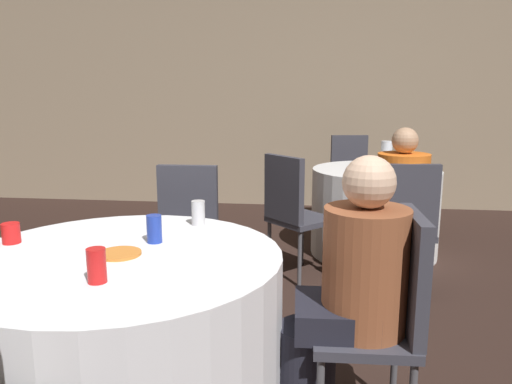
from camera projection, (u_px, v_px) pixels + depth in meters
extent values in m
cube|color=gray|center=(270.00, 90.00, 5.94)|extent=(16.00, 0.06, 2.80)
cylinder|color=silver|center=(126.00, 339.00, 2.09)|extent=(1.31, 1.31, 0.74)
cylinder|color=white|center=(374.00, 212.00, 4.27)|extent=(1.07, 1.07, 0.74)
cube|color=#383842|center=(362.00, 333.00, 2.00)|extent=(0.41, 0.41, 0.04)
cube|color=#383842|center=(412.00, 273.00, 1.93)|extent=(0.06, 0.38, 0.48)
cylinder|color=#4C4C51|center=(317.00, 361.00, 2.22)|extent=(0.03, 0.03, 0.42)
cylinder|color=#4C4C51|center=(394.00, 364.00, 2.19)|extent=(0.03, 0.03, 0.42)
cube|color=#383842|center=(182.00, 250.00, 3.03)|extent=(0.41, 0.41, 0.04)
cube|color=#383842|center=(188.00, 202.00, 3.15)|extent=(0.38, 0.06, 0.48)
cylinder|color=#4C4C51|center=(205.00, 298.00, 2.89)|extent=(0.03, 0.03, 0.42)
cylinder|color=#4C4C51|center=(148.00, 296.00, 2.92)|extent=(0.03, 0.03, 0.42)
cylinder|color=#4C4C51|center=(215.00, 277.00, 3.22)|extent=(0.03, 0.03, 0.42)
cylinder|color=#4C4C51|center=(164.00, 275.00, 3.26)|extent=(0.03, 0.03, 0.42)
cube|color=#383842|center=(400.00, 232.00, 3.42)|extent=(0.43, 0.43, 0.04)
cube|color=#383842|center=(409.00, 201.00, 3.20)|extent=(0.38, 0.08, 0.48)
cylinder|color=#4C4C51|center=(369.00, 255.00, 3.64)|extent=(0.03, 0.03, 0.42)
cylinder|color=#4C4C51|center=(415.00, 256.00, 3.63)|extent=(0.03, 0.03, 0.42)
cylinder|color=#4C4C51|center=(378.00, 272.00, 3.31)|extent=(0.03, 0.03, 0.42)
cylinder|color=#4C4C51|center=(430.00, 272.00, 3.30)|extent=(0.03, 0.03, 0.42)
cube|color=#383842|center=(301.00, 220.00, 3.75)|extent=(0.57, 0.57, 0.04)
cube|color=#383842|center=(284.00, 189.00, 3.59)|extent=(0.30, 0.31, 0.48)
cylinder|color=#4C4C51|center=(302.00, 239.00, 4.03)|extent=(0.03, 0.03, 0.42)
cylinder|color=#4C4C51|center=(333.00, 250.00, 3.76)|extent=(0.03, 0.03, 0.42)
cylinder|color=#4C4C51|center=(269.00, 247.00, 3.82)|extent=(0.03, 0.03, 0.42)
cylinder|color=#4C4C51|center=(300.00, 259.00, 3.56)|extent=(0.03, 0.03, 0.42)
cube|color=#383842|center=(352.00, 185.00, 5.10)|extent=(0.46, 0.46, 0.04)
cube|color=#383842|center=(349.00, 158.00, 5.22)|extent=(0.38, 0.11, 0.48)
cylinder|color=#4C4C51|center=(372.00, 211.00, 4.98)|extent=(0.03, 0.03, 0.42)
cylinder|color=#4C4C51|center=(338.00, 211.00, 4.97)|extent=(0.03, 0.03, 0.42)
cylinder|color=#4C4C51|center=(363.00, 203.00, 5.32)|extent=(0.03, 0.03, 0.42)
cylinder|color=#4C4C51|center=(332.00, 204.00, 5.30)|extent=(0.03, 0.03, 0.42)
cylinder|color=#33384C|center=(391.00, 251.00, 3.68)|extent=(0.24, 0.24, 0.46)
cube|color=#33384C|center=(396.00, 218.00, 3.52)|extent=(0.35, 0.35, 0.12)
cylinder|color=orange|center=(402.00, 192.00, 3.37)|extent=(0.35, 0.35, 0.52)
sphere|color=tan|center=(405.00, 141.00, 3.30)|extent=(0.17, 0.17, 0.17)
cylinder|color=black|center=(306.00, 377.00, 2.06)|extent=(0.24, 0.24, 0.46)
cube|color=black|center=(335.00, 316.00, 1.99)|extent=(0.33, 0.33, 0.12)
cylinder|color=brown|center=(365.00, 270.00, 1.94)|extent=(0.33, 0.33, 0.49)
sphere|color=#DBB293|center=(369.00, 182.00, 1.87)|extent=(0.20, 0.20, 0.20)
cylinder|color=white|center=(120.00, 256.00, 2.00)|extent=(0.24, 0.24, 0.01)
cylinder|color=orange|center=(120.00, 254.00, 1.99)|extent=(0.17, 0.17, 0.01)
cylinder|color=red|center=(97.00, 265.00, 1.72)|extent=(0.07, 0.07, 0.12)
cylinder|color=silver|center=(198.00, 213.00, 2.45)|extent=(0.07, 0.07, 0.12)
cylinder|color=#1E38A5|center=(154.00, 229.00, 2.17)|extent=(0.07, 0.07, 0.12)
cylinder|color=red|center=(11.00, 233.00, 2.16)|extent=(0.08, 0.08, 0.09)
cylinder|color=silver|center=(386.00, 156.00, 4.10)|extent=(0.09, 0.09, 0.25)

